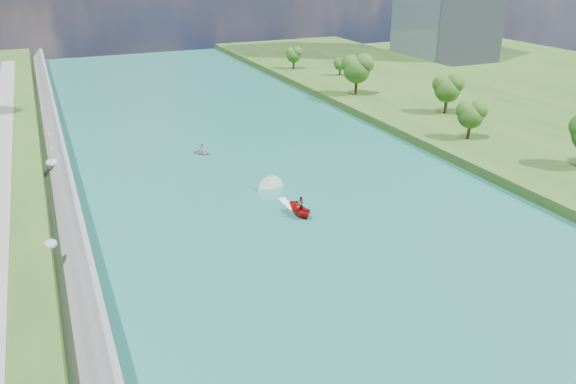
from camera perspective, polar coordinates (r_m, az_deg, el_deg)
name	(u,v)px	position (r m, az deg, el deg)	size (l,w,h in m)	color
ground	(372,279)	(54.61, 8.53, -8.74)	(260.00, 260.00, 0.00)	#2D5119
river_water	(287,200)	(70.19, -0.07, -0.87)	(55.00, 240.00, 0.10)	#1A655E
berm_east	(574,145)	(99.49, 27.09, 4.30)	(44.00, 240.00, 1.50)	#2D5119
riprap_bank	(67,228)	(63.88, -21.58, -3.42)	(4.20, 236.00, 4.28)	slate
trees_east	(476,108)	(96.62, 18.57, 8.13)	(13.40, 133.77, 9.78)	#205416
motorboat	(293,204)	(67.49, 0.52, -1.27)	(3.60, 18.75, 2.08)	#B20E0F
raft	(202,152)	(87.42, -8.70, 4.08)	(3.35, 3.61, 1.56)	#96989E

